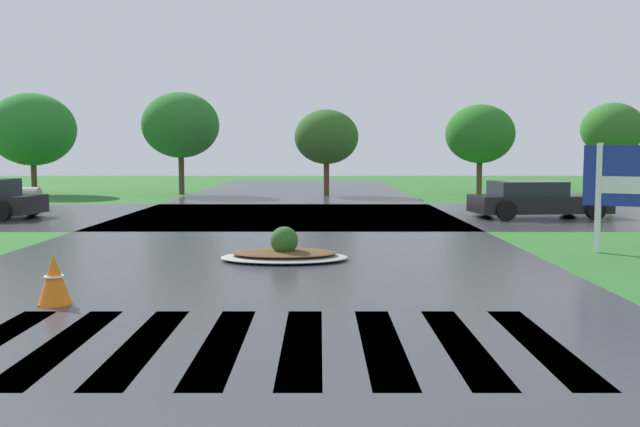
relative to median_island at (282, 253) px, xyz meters
The scene contains 7 objects.
asphalt_roadway 0.43m from the median_island, 161.56° to the right, with size 11.24×80.00×0.01m, color #35353A.
asphalt_cross_road 10.03m from the median_island, 92.20° to the left, with size 90.00×10.12×0.01m, color #35353A.
crosswalk_stripes 6.14m from the median_island, 93.59° to the right, with size 7.65×3.23×0.01m.
median_island is the anchor object (origin of this frame).
car_blue_compact 12.12m from the median_island, 49.32° to the left, with size 4.56×2.47×1.21m.
traffic_cone 5.10m from the median_island, 126.92° to the right, with size 0.47×0.47×0.74m.
background_treeline 22.01m from the median_island, 80.89° to the left, with size 40.83×5.27×6.08m.
Camera 1 is at (1.10, -3.70, 2.16)m, focal length 39.04 mm.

